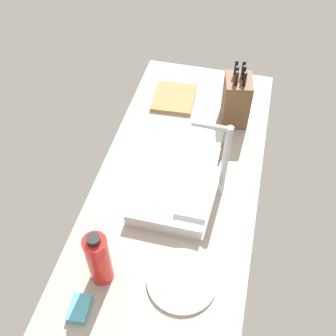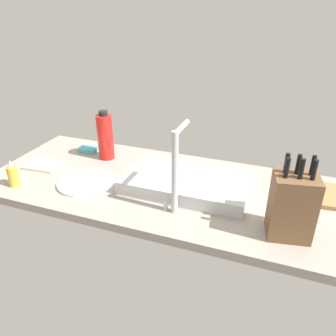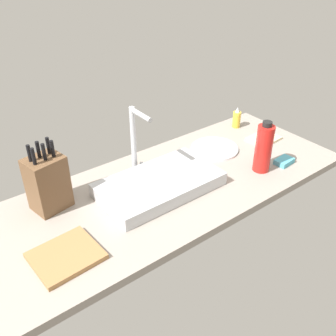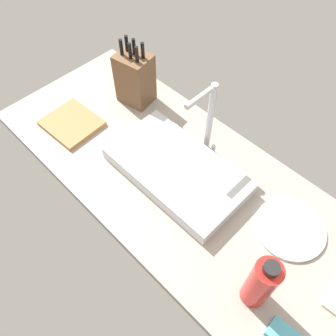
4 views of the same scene
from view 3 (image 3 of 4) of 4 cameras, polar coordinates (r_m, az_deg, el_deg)
The scene contains 10 objects.
countertop_slab at distance 165.60cm, azimuth 0.28°, elevation -3.06°, with size 164.50×64.51×3.50cm, color gray.
sink_basin at distance 160.55cm, azimuth -1.40°, elevation -2.35°, with size 51.12×28.50×5.67cm, color #B7BABF.
faucet at distance 163.06cm, azimuth -4.91°, elevation 4.62°, with size 5.50×14.51×31.98cm.
knife_block at distance 153.06cm, azimuth -17.59°, elevation -2.11°, with size 15.55×13.53×28.88cm.
cutting_board at distance 135.64cm, azimuth -15.05°, elevation -12.59°, with size 21.70×19.24×1.80cm, color #9E7042.
soap_bottle at distance 214.56cm, azimuth 10.24°, elevation 7.28°, with size 4.36×4.36×11.75cm.
water_bottle at distance 174.31cm, azimuth 14.13°, elevation 2.93°, with size 7.60×7.60×24.22cm.
dinner_plate at distance 191.78cm, azimuth 6.99°, elevation 2.90°, with size 23.44×23.44×1.20cm, color white.
dish_towel at distance 205.97cm, azimuth 14.12°, elevation 4.31°, with size 16.01×12.43×1.20cm, color beige.
dish_sponge at distance 186.93cm, azimuth 17.00°, elevation 0.97°, with size 9.00×6.00×2.40cm, color #4CA3BC.
Camera 3 is at (-82.32, -106.71, 97.98)cm, focal length 40.69 mm.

